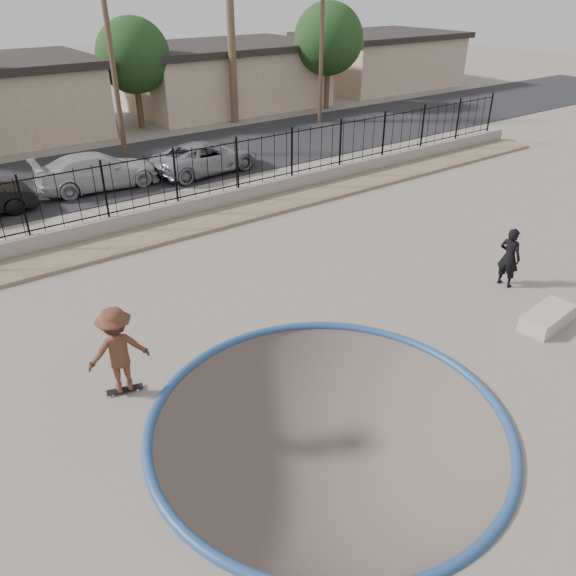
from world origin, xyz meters
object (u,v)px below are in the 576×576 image
at_px(skater, 119,354).
at_px(videographer, 509,257).
at_px(concrete_ledge, 547,318).
at_px(skateboard, 125,389).
at_px(car_c, 98,171).
at_px(car_d, 206,157).

distance_m(skater, videographer, 10.46).
height_order(videographer, concrete_ledge, videographer).
relative_size(skateboard, car_c, 0.16).
bearing_deg(skater, concrete_ledge, 167.97).
bearing_deg(car_d, skater, 139.50).
relative_size(videographer, car_d, 0.36).
relative_size(skater, car_c, 0.39).
relative_size(videographer, concrete_ledge, 1.05).
bearing_deg(videographer, car_d, 2.12).
height_order(skater, skateboard, skater).
height_order(videographer, car_d, videographer).
distance_m(videographer, concrete_ledge, 2.19).
height_order(skateboard, car_c, car_c).
xyz_separation_m(skateboard, car_d, (8.65, 12.14, 0.64)).
bearing_deg(concrete_ledge, videographer, 63.18).
distance_m(skateboard, car_c, 13.47).
bearing_deg(skater, car_d, -115.98).
xyz_separation_m(skater, car_d, (8.65, 12.14, -0.25)).
distance_m(videographer, car_d, 14.06).
bearing_deg(skateboard, skater, -164.46).
distance_m(skateboard, concrete_ledge, 10.06).
relative_size(skater, car_d, 0.40).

